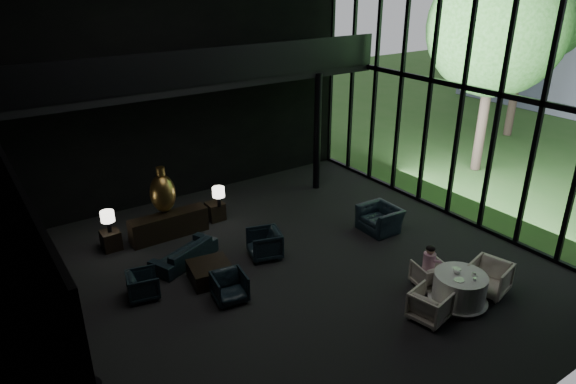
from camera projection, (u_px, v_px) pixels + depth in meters
floor at (259, 283)px, 12.62m from camera, size 14.00×12.00×0.02m
wall_back at (153, 80)px, 15.57m from camera, size 14.00×0.04×8.00m
wall_front at (499, 235)px, 6.48m from camera, size 14.00×0.04×8.00m
curtain_wall at (464, 87)px, 14.62m from camera, size 0.20×12.00×8.00m
mezzanine_back at (198, 82)px, 15.33m from camera, size 12.00×2.00×0.25m
railing_back at (211, 66)px, 14.33m from camera, size 12.00×0.06×1.00m
column_ne at (317, 133)px, 17.34m from camera, size 0.24×0.24×4.00m
tree_near at (497, 27)px, 17.74m from camera, size 4.80×4.80×7.65m
console at (169, 225)px, 14.67m from camera, size 2.24×0.51×0.71m
bronze_urn at (163, 193)px, 14.47m from camera, size 0.72×0.72×1.34m
side_table_left at (111, 240)px, 14.04m from camera, size 0.49×0.49×0.53m
table_lamp_left at (108, 217)px, 13.75m from camera, size 0.37×0.37×0.61m
side_table_right at (215, 211)px, 15.72m from camera, size 0.50×0.50×0.55m
table_lamp_right at (218, 193)px, 15.21m from camera, size 0.37×0.37×0.62m
sofa at (184, 251)px, 13.38m from camera, size 1.78×1.14×0.67m
lounge_armchair_west at (143, 285)px, 11.94m from camera, size 0.73×0.76×0.66m
lounge_armchair_east at (264, 241)px, 13.59m from camera, size 1.06×1.10×0.92m
lounge_armchair_south at (230, 286)px, 11.82m from camera, size 0.82×0.79×0.75m
window_armchair at (380, 214)px, 14.96m from camera, size 0.79×1.20×1.04m
coffee_table at (210, 272)px, 12.65m from camera, size 1.13×1.13×0.44m
dining_table at (459, 291)px, 11.73m from camera, size 1.35×1.35×0.75m
dining_chair_north at (429, 274)px, 12.36m from camera, size 0.78×0.75×0.67m
dining_chair_east at (490, 274)px, 12.07m from camera, size 1.07×1.12×0.96m
dining_chair_west at (430, 304)px, 11.16m from camera, size 0.86×0.90×0.79m
child at (430, 257)px, 12.24m from camera, size 0.30×0.30×0.64m
plate_a at (459, 280)px, 11.36m from camera, size 0.29×0.29×0.01m
plate_b at (457, 269)px, 11.80m from camera, size 0.20×0.20×0.01m
saucer at (474, 275)px, 11.55m from camera, size 0.18×0.18×0.01m
coffee_cup at (474, 273)px, 11.57m from camera, size 0.09×0.09×0.06m
cereal_bowl at (457, 272)px, 11.60m from camera, size 0.16×0.16×0.08m
cream_pot at (474, 279)px, 11.34m from camera, size 0.06×0.06×0.07m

